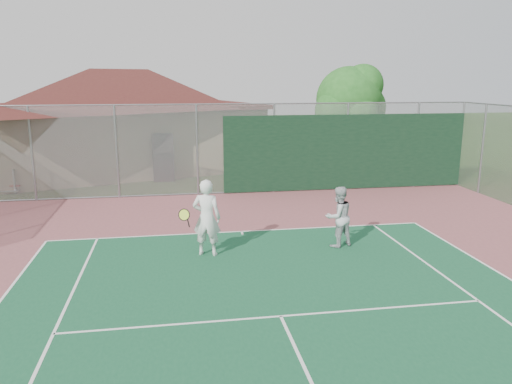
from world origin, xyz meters
TOP-DOWN VIEW (x-y plane):
  - back_fence at (2.11, 16.98)m, footprint 20.08×0.11m
  - clubhouse at (-4.38, 23.87)m, footprint 15.50×12.56m
  - tree at (6.49, 20.85)m, footprint 3.68×3.48m
  - player_white_front at (-1.14, 10.06)m, footprint 1.17×0.78m
  - player_grey_back at (2.38, 10.17)m, footprint 0.95×0.84m

SIDE VIEW (x-z plane):
  - player_grey_back at x=2.38m, z-range 0.00..1.64m
  - player_white_front at x=-1.14m, z-range 0.00..1.97m
  - back_fence at x=2.11m, z-range -0.09..3.43m
  - clubhouse at x=-4.38m, z-range 0.04..5.85m
  - tree at x=6.49m, z-range 0.81..5.93m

